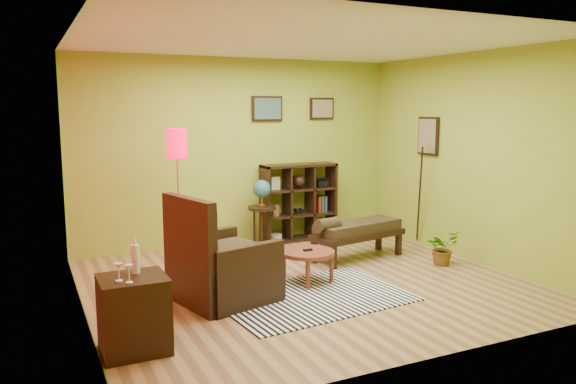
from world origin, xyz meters
name	(u,v)px	position (x,y,z in m)	size (l,w,h in m)	color
ground	(307,283)	(0.00, 0.00, 0.00)	(5.00, 5.00, 0.00)	#A78054
room_shell	(300,131)	(-0.09, 0.01, 1.80)	(5.04, 4.54, 2.82)	#92A830
zebra_rug	(312,297)	(-0.18, -0.48, 0.01)	(2.06, 1.41, 0.01)	white
coffee_table	(308,255)	(0.01, 0.01, 0.34)	(0.64, 0.64, 0.41)	brown
armchair	(219,269)	(-1.13, -0.13, 0.35)	(1.16, 1.16, 1.16)	black
side_cabinet	(134,314)	(-2.20, -1.04, 0.33)	(0.55, 0.50, 0.97)	black
floor_lamp	(177,156)	(-1.21, 1.22, 1.46)	(0.27, 0.27, 1.81)	silver
globe_table	(262,197)	(0.16, 1.77, 0.77)	(0.42, 0.42, 1.02)	black
cube_shelf	(300,202)	(0.91, 2.03, 0.60)	(1.20, 0.35, 1.20)	black
bench	(356,230)	(1.08, 0.65, 0.41)	(1.43, 0.73, 0.63)	black
potted_plant	(442,251)	(1.98, -0.06, 0.18)	(0.41, 0.46, 0.36)	#26661E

